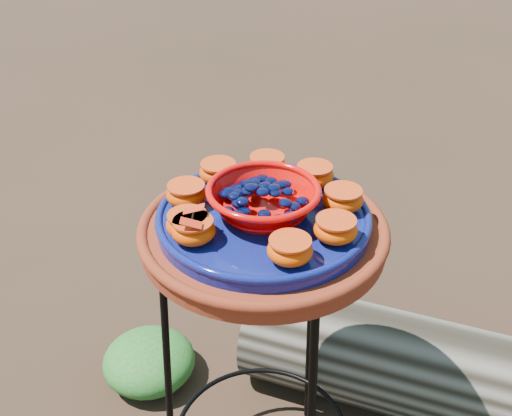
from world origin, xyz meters
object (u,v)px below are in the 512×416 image
Objects in this scene: plant_stand at (262,374)px; cobalt_plate at (263,220)px; terracotta_saucer at (263,234)px; red_bowl at (263,201)px.

plant_stand is 1.80× the size of cobalt_plate.
terracotta_saucer is 0.03m from cobalt_plate.
red_bowl is at bearing 0.00° from cobalt_plate.
terracotta_saucer is (0.00, 0.00, 0.37)m from plant_stand.
red_bowl is (0.00, 0.00, 0.44)m from plant_stand.
terracotta_saucer is at bearing 0.00° from cobalt_plate.
terracotta_saucer is at bearing 0.00° from plant_stand.
cobalt_plate is 0.04m from red_bowl.
red_bowl is at bearing 0.00° from plant_stand.
plant_stand is 1.55× the size of terracotta_saucer.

